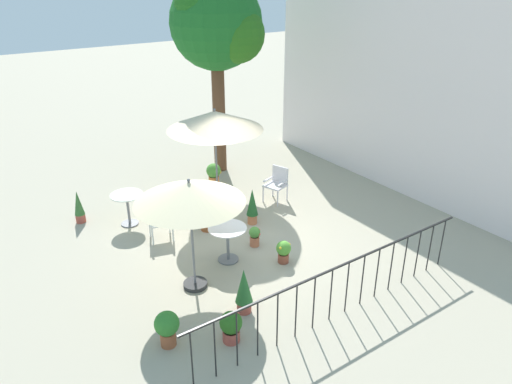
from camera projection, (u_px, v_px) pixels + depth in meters
ground_plane at (241, 240)px, 10.37m from camera, size 60.00×60.00×0.00m
villa_facade at (406, 92)px, 11.80m from camera, size 9.47×0.30×5.14m
terrace_railing at (340, 282)px, 7.83m from camera, size 0.03×5.82×1.01m
shade_tree at (218, 24)px, 12.31m from camera, size 2.54×2.41×5.28m
patio_umbrella_0 at (189, 193)px, 8.06m from camera, size 1.92×1.92×2.17m
patio_umbrella_1 at (215, 121)px, 10.65m from camera, size 2.18×2.18×2.55m
cafe_table_0 at (228, 238)px, 9.44m from camera, size 0.76×0.76×0.74m
cafe_table_1 at (128, 204)px, 10.80m from camera, size 0.72×0.72×0.76m
patio_chair_0 at (277, 182)px, 11.97m from camera, size 0.60×0.59×0.87m
patio_chair_1 at (160, 217)px, 10.26m from camera, size 0.55×0.56×0.87m
potted_plant_0 at (208, 218)px, 10.68m from camera, size 0.37×0.37×0.54m
potted_plant_1 at (284, 251)px, 9.48m from camera, size 0.30×0.31×0.47m
potted_plant_2 at (252, 205)px, 10.87m from camera, size 0.27×0.27×0.87m
potted_plant_3 at (244, 290)px, 8.02m from camera, size 0.30×0.30×0.85m
potted_plant_4 at (231, 326)px, 7.44m from camera, size 0.36×0.36×0.54m
potted_plant_5 at (214, 173)px, 12.96m from camera, size 0.39×0.39×0.59m
potted_plant_6 at (167, 327)px, 7.33m from camera, size 0.39×0.39×0.61m
potted_plant_7 at (79, 207)px, 10.95m from camera, size 0.23×0.23×0.79m
potted_plant_8 at (255, 236)px, 10.06m from camera, size 0.24×0.24×0.44m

